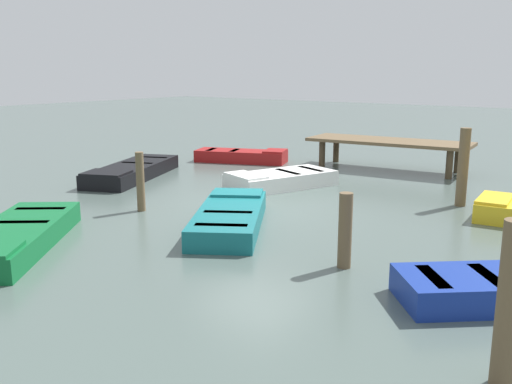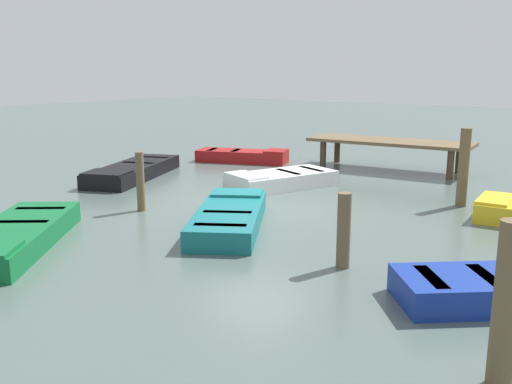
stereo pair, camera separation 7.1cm
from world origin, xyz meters
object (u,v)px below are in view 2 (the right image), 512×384
(mooring_piling_mid_right, at_px, (506,306))
(rowboat_white, at_px, (281,179))
(rowboat_blue, at_px, (501,287))
(rowboat_green, at_px, (15,236))
(mooring_piling_near_right, at_px, (140,182))
(rowboat_teal, at_px, (229,217))
(mooring_piling_far_left, at_px, (344,231))
(dock_segment, at_px, (390,144))
(mooring_piling_far_right, at_px, (463,168))
(rowboat_black, at_px, (133,171))
(rowboat_red, at_px, (243,156))

(mooring_piling_mid_right, bearing_deg, rowboat_white, 136.94)
(rowboat_blue, bearing_deg, rowboat_green, 158.56)
(rowboat_green, height_order, mooring_piling_near_right, mooring_piling_near_right)
(rowboat_teal, height_order, mooring_piling_far_left, mooring_piling_far_left)
(dock_segment, distance_m, mooring_piling_mid_right, 12.55)
(mooring_piling_far_right, bearing_deg, mooring_piling_far_left, -92.62)
(rowboat_white, height_order, mooring_piling_far_left, mooring_piling_far_left)
(rowboat_green, height_order, mooring_piling_far_right, mooring_piling_far_right)
(rowboat_black, xyz_separation_m, mooring_piling_near_right, (3.16, -2.52, 0.45))
(rowboat_white, xyz_separation_m, mooring_piling_far_right, (4.59, 0.72, 0.70))
(rowboat_black, height_order, mooring_piling_near_right, mooring_piling_near_right)
(mooring_piling_near_right, bearing_deg, rowboat_blue, -3.91)
(rowboat_teal, bearing_deg, dock_segment, -30.52)
(rowboat_black, relative_size, mooring_piling_far_left, 3.45)
(rowboat_blue, height_order, mooring_piling_far_left, mooring_piling_far_left)
(rowboat_black, bearing_deg, mooring_piling_mid_right, 42.40)
(mooring_piling_mid_right, distance_m, mooring_piling_near_right, 8.75)
(rowboat_teal, bearing_deg, rowboat_blue, -128.65)
(rowboat_blue, relative_size, mooring_piling_far_left, 2.31)
(mooring_piling_mid_right, bearing_deg, rowboat_red, 138.40)
(rowboat_teal, distance_m, mooring_piling_near_right, 2.51)
(mooring_piling_far_right, relative_size, mooring_piling_far_left, 1.48)
(rowboat_green, distance_m, mooring_piling_mid_right, 8.11)
(dock_segment, distance_m, rowboat_teal, 8.20)
(rowboat_red, xyz_separation_m, rowboat_blue, (10.16, -7.27, 0.00))
(dock_segment, height_order, mooring_piling_near_right, mooring_piling_near_right)
(rowboat_green, distance_m, mooring_piling_far_right, 9.63)
(rowboat_blue, xyz_separation_m, mooring_piling_far_left, (-2.39, -0.06, 0.40))
(mooring_piling_far_right, xyz_separation_m, mooring_piling_mid_right, (2.65, -7.49, -0.05))
(rowboat_black, distance_m, rowboat_white, 4.49)
(rowboat_white, relative_size, mooring_piling_near_right, 2.40)
(rowboat_teal, height_order, rowboat_black, same)
(rowboat_teal, relative_size, rowboat_white, 1.10)
(mooring_piling_mid_right, bearing_deg, rowboat_blue, 103.07)
(rowboat_blue, relative_size, rowboat_black, 0.67)
(rowboat_black, distance_m, mooring_piling_far_left, 9.13)
(dock_segment, relative_size, mooring_piling_far_left, 4.21)
(rowboat_red, bearing_deg, dock_segment, -2.57)
(rowboat_white, relative_size, mooring_piling_far_left, 2.61)
(rowboat_blue, height_order, rowboat_white, same)
(rowboat_black, bearing_deg, rowboat_teal, 43.93)
(mooring_piling_far_right, bearing_deg, dock_segment, 133.32)
(rowboat_green, bearing_deg, rowboat_blue, 70.91)
(rowboat_blue, bearing_deg, mooring_piling_far_right, 71.35)
(dock_segment, height_order, rowboat_blue, dock_segment)
(rowboat_black, bearing_deg, mooring_piling_near_right, 28.38)
(rowboat_red, distance_m, mooring_piling_near_right, 7.16)
(rowboat_teal, relative_size, mooring_piling_mid_right, 2.05)
(rowboat_teal, relative_size, rowboat_green, 0.96)
(rowboat_green, height_order, rowboat_blue, same)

